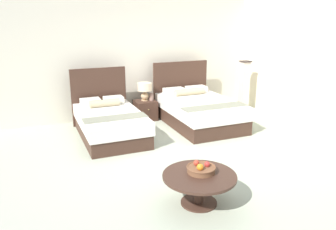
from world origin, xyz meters
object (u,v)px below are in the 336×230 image
bed_near_corner (198,110)px  vase (151,97)px  nightstand (145,110)px  bed_near_window (109,122)px  floor_lamp_corner (244,87)px  table_lamp (145,89)px  coffee_table (199,181)px  fruit_bowl (201,169)px

bed_near_corner → vase: size_ratio=12.90×
nightstand → bed_near_corner: bearing=-39.3°
bed_near_window → nightstand: (1.06, 0.80, -0.08)m
floor_lamp_corner → table_lamp: bearing=171.8°
bed_near_window → coffee_table: (0.44, -3.04, 0.02)m
vase → floor_lamp_corner: 2.41m
table_lamp → vase: table_lamp is taller
vase → bed_near_window: bearing=-147.6°
nightstand → table_lamp: (0.00, 0.02, 0.51)m
table_lamp → nightstand: bearing=-90.0°
table_lamp → floor_lamp_corner: floor_lamp_corner is taller
nightstand → fruit_bowl: (-0.56, -3.79, 0.24)m
floor_lamp_corner → fruit_bowl: bearing=-131.9°
bed_near_window → fruit_bowl: bed_near_window is taller
vase → bed_near_corner: bearing=-42.4°
bed_near_window → fruit_bowl: bearing=-80.6°
nightstand → fruit_bowl: bearing=-98.5°
bed_near_window → coffee_table: bed_near_window is taller
coffee_table → floor_lamp_corner: bearing=48.1°
coffee_table → floor_lamp_corner: (3.15, 3.50, 0.33)m
floor_lamp_corner → nightstand: bearing=172.2°
coffee_table → nightstand: bearing=80.9°
vase → fruit_bowl: 3.82m
bed_near_window → fruit_bowl: 3.03m
fruit_bowl → floor_lamp_corner: (3.10, 3.44, 0.18)m
table_lamp → vase: bearing=-22.4°
vase → floor_lamp_corner: floor_lamp_corner is taller
bed_near_corner → coffee_table: bed_near_corner is taller
table_lamp → vase: (0.15, -0.06, -0.19)m
floor_lamp_corner → bed_near_corner: bearing=-163.3°
bed_near_corner → table_lamp: bearing=140.0°
bed_near_window → nightstand: bearing=37.2°
vase → floor_lamp_corner: (2.39, -0.31, 0.11)m
floor_lamp_corner → coffee_table: bearing=-131.9°
bed_near_window → table_lamp: size_ratio=4.82×
coffee_table → floor_lamp_corner: size_ratio=0.74×
vase → table_lamp: bearing=157.6°
nightstand → fruit_bowl: 3.84m
nightstand → coffee_table: (-0.62, -3.85, 0.09)m
table_lamp → fruit_bowl: 3.86m
bed_near_window → vase: bearing=32.4°
table_lamp → fruit_bowl: table_lamp is taller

